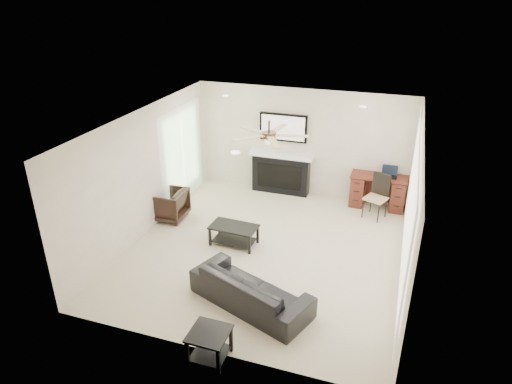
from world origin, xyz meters
TOP-DOWN VIEW (x-y plane):
  - room_shell at (0.19, 0.08)m, footprint 5.50×5.54m
  - sofa at (0.26, -1.62)m, footprint 2.12×1.43m
  - armchair at (-2.34, 0.53)m, footprint 0.75×0.73m
  - coffee_table at (-0.64, -0.02)m, footprint 0.92×0.54m
  - end_table_near at (0.11, -2.87)m, footprint 0.52×0.52m
  - end_table_left at (-2.89, -0.52)m, footprint 0.60×0.60m
  - fireplace_unit at (-0.45, 2.58)m, footprint 1.52×0.34m
  - desk at (1.82, 2.53)m, footprint 1.22×0.56m
  - desk_chair at (1.82, 1.98)m, footprint 0.55×0.56m
  - laptop at (2.02, 2.51)m, footprint 0.33×0.24m

SIDE VIEW (x-z plane):
  - coffee_table at x=-0.64m, z-range 0.00..0.40m
  - end_table_near at x=0.11m, z-range 0.00..0.45m
  - end_table_left at x=-2.89m, z-range 0.00..0.45m
  - sofa at x=0.26m, z-range 0.00..0.58m
  - armchair at x=-2.34m, z-range 0.00..0.66m
  - desk at x=1.82m, z-range 0.00..0.76m
  - desk_chair at x=1.82m, z-range 0.00..0.97m
  - laptop at x=2.02m, z-range 0.76..0.99m
  - fireplace_unit at x=-0.45m, z-range 0.00..1.91m
  - room_shell at x=0.19m, z-range 0.42..2.94m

